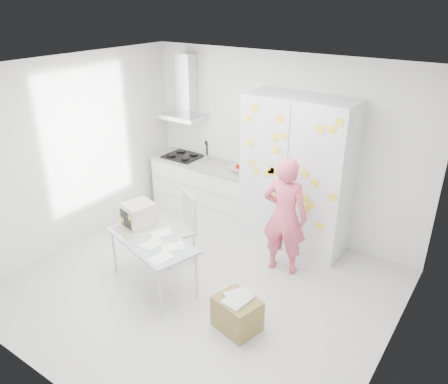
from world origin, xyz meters
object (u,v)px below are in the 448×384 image
Objects in this scene: chair at (181,224)px; desk at (143,225)px; person at (285,216)px; cardboard_box at (237,313)px.

desk is at bearing -77.38° from chair.
person reaches higher than chair.
person reaches higher than cardboard_box.
cardboard_box is (0.13, -1.31, -0.61)m from person.
desk is at bearing 28.87° from person.
desk is 1.64m from cardboard_box.
desk is 2.45× the size of cardboard_box.
person is 1.41m from chair.
cardboard_box is (1.38, -0.72, -0.36)m from chair.
desk reaches higher than chair.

